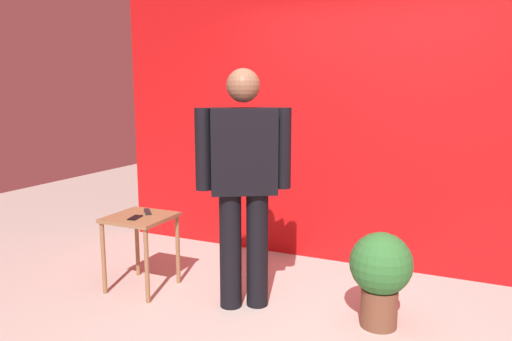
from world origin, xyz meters
name	(u,v)px	position (x,y,z in m)	size (l,w,h in m)	color
ground_plane	(302,338)	(0.00, 0.00, 0.00)	(12.00, 12.00, 0.00)	#B7B2A8
back_wall_red	(360,105)	(0.00, 1.61, 1.53)	(5.13, 0.12, 3.06)	red
standing_person	(244,177)	(-0.58, 0.29, 1.02)	(0.68, 0.47, 1.82)	black
side_table	(141,228)	(-1.51, 0.24, 0.53)	(0.50, 0.50, 0.64)	olive
cell_phone	(135,218)	(-1.49, 0.16, 0.64)	(0.07, 0.14, 0.01)	black
tv_remote	(147,212)	(-1.51, 0.34, 0.65)	(0.04, 0.17, 0.02)	black
potted_plant	(381,272)	(0.44, 0.39, 0.41)	(0.44, 0.44, 0.69)	brown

